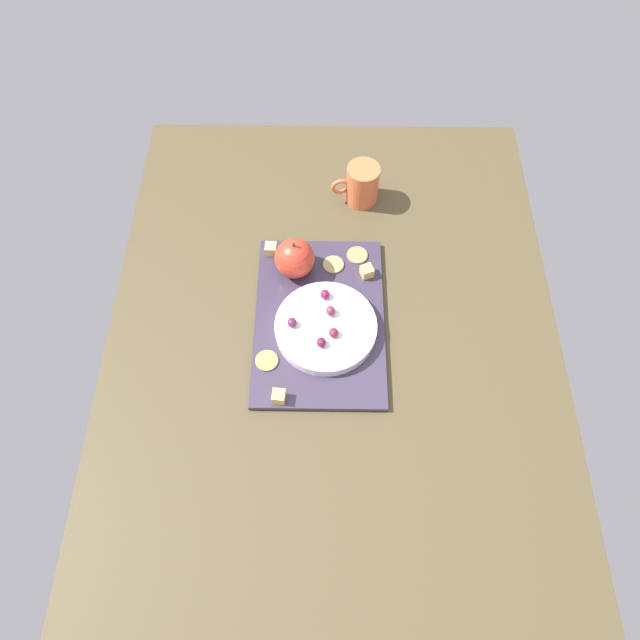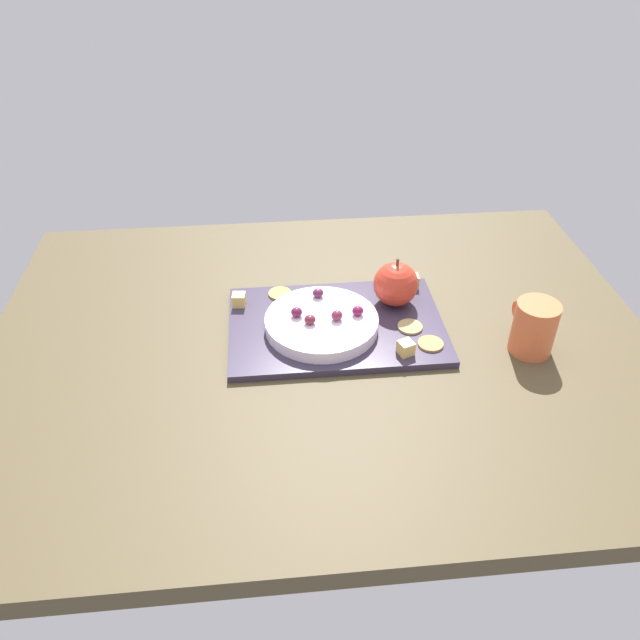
% 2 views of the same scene
% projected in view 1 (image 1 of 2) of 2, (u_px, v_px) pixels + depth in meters
% --- Properties ---
extents(table, '(1.10, 0.85, 0.03)m').
position_uv_depth(table, '(333.00, 338.00, 1.08)').
color(table, '#4D412A').
rests_on(table, ground).
extents(platter, '(0.36, 0.24, 0.01)m').
position_uv_depth(platter, '(319.00, 320.00, 1.08)').
color(platter, '#372E43').
rests_on(platter, table).
extents(serving_dish, '(0.19, 0.19, 0.02)m').
position_uv_depth(serving_dish, '(326.00, 328.00, 1.05)').
color(serving_dish, white).
rests_on(serving_dish, platter).
extents(apple_whole, '(0.08, 0.08, 0.08)m').
position_uv_depth(apple_whole, '(295.00, 258.00, 1.09)').
color(apple_whole, red).
rests_on(apple_whole, platter).
extents(apple_stem, '(0.01, 0.01, 0.01)m').
position_uv_depth(apple_stem, '(294.00, 244.00, 1.05)').
color(apple_stem, brown).
rests_on(apple_stem, apple_whole).
extents(cheese_cube_0, '(0.02, 0.02, 0.02)m').
position_uv_depth(cheese_cube_0, '(279.00, 396.00, 0.98)').
color(cheese_cube_0, '#F1CC66').
rests_on(cheese_cube_0, platter).
extents(cheese_cube_1, '(0.03, 0.03, 0.02)m').
position_uv_depth(cheese_cube_1, '(367.00, 271.00, 1.11)').
color(cheese_cube_1, '#F3C768').
rests_on(cheese_cube_1, platter).
extents(cheese_cube_2, '(0.02, 0.02, 0.02)m').
position_uv_depth(cheese_cube_2, '(271.00, 249.00, 1.14)').
color(cheese_cube_2, '#E8C678').
rests_on(cheese_cube_2, platter).
extents(cracker_0, '(0.04, 0.04, 0.00)m').
position_uv_depth(cracker_0, '(267.00, 361.00, 1.03)').
color(cracker_0, tan).
rests_on(cracker_0, platter).
extents(cracker_1, '(0.04, 0.04, 0.00)m').
position_uv_depth(cracker_1, '(335.00, 265.00, 1.13)').
color(cracker_1, tan).
rests_on(cracker_1, platter).
extents(cracker_2, '(0.04, 0.04, 0.00)m').
position_uv_depth(cracker_2, '(357.00, 255.00, 1.14)').
color(cracker_2, '#B78050').
rests_on(cracker_2, platter).
extents(grape_0, '(0.02, 0.02, 0.02)m').
position_uv_depth(grape_0, '(332.00, 333.00, 1.02)').
color(grape_0, maroon).
rests_on(grape_0, serving_dish).
extents(grape_1, '(0.02, 0.02, 0.02)m').
position_uv_depth(grape_1, '(325.00, 294.00, 1.06)').
color(grape_1, maroon).
rests_on(grape_1, serving_dish).
extents(grape_2, '(0.02, 0.02, 0.02)m').
position_uv_depth(grape_2, '(331.00, 311.00, 1.04)').
color(grape_2, maroon).
rests_on(grape_2, serving_dish).
extents(grape_3, '(0.02, 0.02, 0.02)m').
position_uv_depth(grape_3, '(321.00, 342.00, 1.01)').
color(grape_3, maroon).
rests_on(grape_3, serving_dish).
extents(grape_4, '(0.02, 0.02, 0.02)m').
position_uv_depth(grape_4, '(292.00, 321.00, 1.03)').
color(grape_4, '#5F2144').
rests_on(grape_4, serving_dish).
extents(cup, '(0.07, 0.10, 0.09)m').
position_uv_depth(cup, '(362.00, 184.00, 1.19)').
color(cup, '#E4693D').
rests_on(cup, table).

